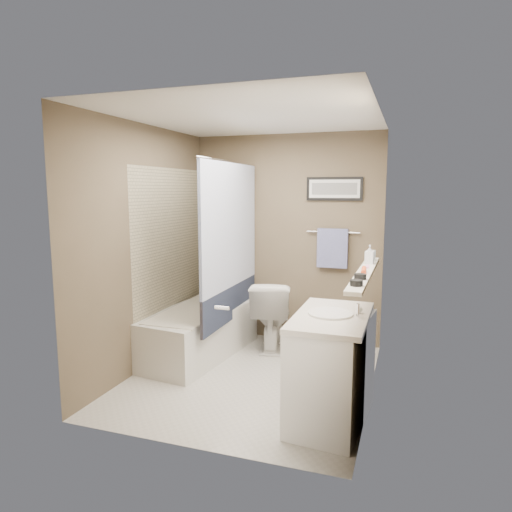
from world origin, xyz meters
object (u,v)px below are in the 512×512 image
(candle_bowl_near, at_px, (356,283))
(candle_bowl_far, at_px, (360,277))
(vanity, at_px, (332,370))
(glass_jar, at_px, (371,255))
(bathtub, at_px, (198,332))
(toilet, at_px, (272,314))
(hair_brush_front, at_px, (364,270))
(soap_bottle, at_px, (370,254))

(candle_bowl_near, relative_size, candle_bowl_far, 1.00)
(vanity, bearing_deg, glass_jar, 84.59)
(bathtub, bearing_deg, toilet, 42.36)
(candle_bowl_far, bearing_deg, vanity, -167.13)
(hair_brush_front, relative_size, soap_bottle, 1.32)
(glass_jar, height_order, soap_bottle, soap_bottle)
(glass_jar, relative_size, soap_bottle, 0.60)
(vanity, xyz_separation_m, soap_bottle, (0.19, 0.80, 0.80))
(toilet, distance_m, hair_brush_front, 1.75)
(vanity, xyz_separation_m, glass_jar, (0.19, 0.98, 0.77))
(vanity, bearing_deg, candle_bowl_near, -41.96)
(vanity, bearing_deg, soap_bottle, 82.29)
(vanity, xyz_separation_m, hair_brush_front, (0.19, 0.31, 0.74))
(candle_bowl_near, distance_m, glass_jar, 1.18)
(bathtub, relative_size, hair_brush_front, 6.82)
(candle_bowl_near, relative_size, glass_jar, 0.90)
(candle_bowl_far, xyz_separation_m, soap_bottle, (0.00, 0.76, 0.06))
(toilet, xyz_separation_m, soap_bottle, (1.10, -0.63, 0.81))
(toilet, relative_size, glass_jar, 7.74)
(glass_jar, bearing_deg, vanity, -100.68)
(candle_bowl_near, relative_size, hair_brush_front, 0.41)
(hair_brush_front, bearing_deg, glass_jar, 90.00)
(toilet, height_order, candle_bowl_near, candle_bowl_near)
(candle_bowl_far, bearing_deg, candle_bowl_near, -90.00)
(bathtub, distance_m, candle_bowl_far, 2.19)
(bathtub, xyz_separation_m, vanity, (1.60, -0.94, 0.15))
(candle_bowl_near, bearing_deg, toilet, 123.97)
(glass_jar, bearing_deg, candle_bowl_far, -90.00)
(glass_jar, bearing_deg, bathtub, -178.85)
(candle_bowl_far, distance_m, soap_bottle, 0.76)
(candle_bowl_far, height_order, glass_jar, glass_jar)
(candle_bowl_near, distance_m, candle_bowl_far, 0.24)
(bathtub, relative_size, candle_bowl_near, 16.67)
(toilet, xyz_separation_m, glass_jar, (1.10, -0.45, 0.78))
(candle_bowl_far, bearing_deg, soap_bottle, 90.00)
(bathtub, xyz_separation_m, glass_jar, (1.79, 0.04, 0.92))
(candle_bowl_near, xyz_separation_m, hair_brush_front, (0.00, 0.51, 0.00))
(toilet, height_order, glass_jar, glass_jar)
(glass_jar, bearing_deg, soap_bottle, -90.00)
(vanity, relative_size, hair_brush_front, 4.09)
(bathtub, height_order, candle_bowl_far, candle_bowl_far)
(hair_brush_front, bearing_deg, bathtub, 160.29)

